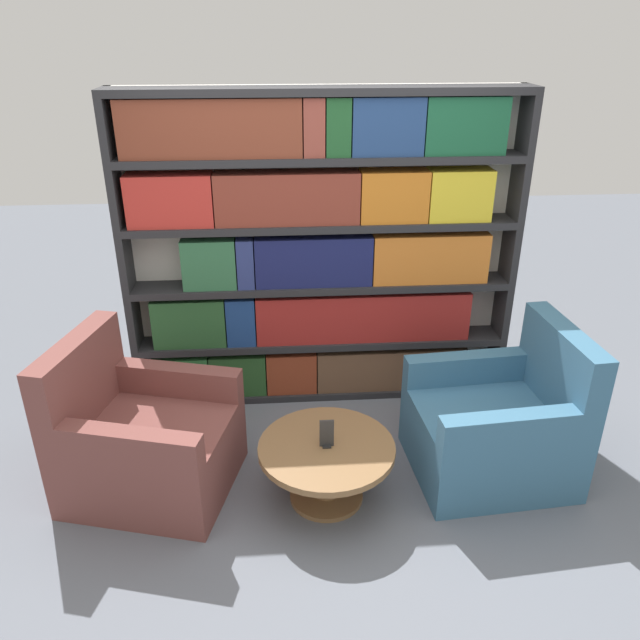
{
  "coord_description": "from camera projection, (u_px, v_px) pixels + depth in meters",
  "views": [
    {
      "loc": [
        -0.31,
        -2.78,
        2.59
      ],
      "look_at": [
        -0.06,
        0.64,
        0.93
      ],
      "focal_mm": 35.0,
      "sensor_mm": 36.0,
      "label": 1
    }
  ],
  "objects": [
    {
      "name": "armchair_right",
      "position": [
        498.0,
        427.0,
        3.86
      ],
      "size": [
        0.99,
        0.88,
        0.97
      ],
      "rotation": [
        0.0,
        0.0,
        -1.49
      ],
      "color": "#386684",
      "rests_on": "ground_plane"
    },
    {
      "name": "armchair_left",
      "position": [
        144.0,
        441.0,
        3.72
      ],
      "size": [
        1.1,
        1.01,
        0.97
      ],
      "rotation": [
        0.0,
        0.0,
        1.31
      ],
      "color": "brown",
      "rests_on": "ground_plane"
    },
    {
      "name": "ground_plane",
      "position": [
        338.0,
        511.0,
        3.65
      ],
      "size": [
        14.0,
        14.0,
        0.0
      ],
      "primitive_type": "plane",
      "color": "slate"
    },
    {
      "name": "bookshelf",
      "position": [
        319.0,
        254.0,
        4.35
      ],
      "size": [
        2.73,
        0.3,
        2.22
      ],
      "color": "silver",
      "rests_on": "ground_plane"
    },
    {
      "name": "coffee_table",
      "position": [
        327.0,
        461.0,
        3.63
      ],
      "size": [
        0.8,
        0.8,
        0.38
      ],
      "color": "brown",
      "rests_on": "ground_plane"
    },
    {
      "name": "table_sign",
      "position": [
        327.0,
        435.0,
        3.55
      ],
      "size": [
        0.08,
        0.06,
        0.17
      ],
      "color": "black",
      "rests_on": "coffee_table"
    }
  ]
}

